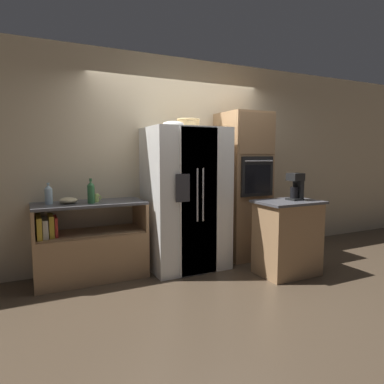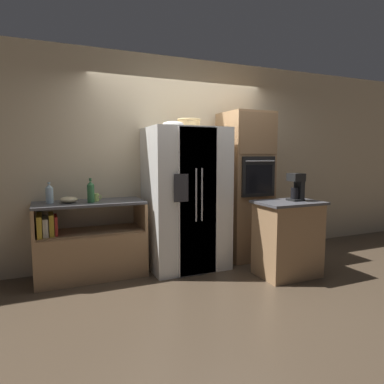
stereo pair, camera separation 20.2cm
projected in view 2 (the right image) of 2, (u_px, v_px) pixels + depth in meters
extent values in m
plane|color=#4C3D2D|center=(195.00, 267.00, 4.54)|extent=(20.00, 20.00, 0.00)
cube|color=beige|center=(181.00, 160.00, 4.84)|extent=(12.00, 0.06, 2.80)
cube|color=#A87F56|center=(91.00, 254.00, 4.15)|extent=(1.28, 0.58, 0.55)
cube|color=#A87F56|center=(90.00, 231.00, 4.12)|extent=(1.23, 0.53, 0.02)
cube|color=#A87F56|center=(33.00, 222.00, 3.86)|extent=(0.04, 0.58, 0.34)
cube|color=#A87F56|center=(140.00, 215.00, 4.35)|extent=(0.04, 0.58, 0.34)
cube|color=#4C4C51|center=(89.00, 203.00, 4.09)|extent=(1.28, 0.58, 0.03)
cube|color=gold|center=(39.00, 225.00, 3.86)|extent=(0.05, 0.41, 0.24)
cube|color=silver|center=(45.00, 226.00, 3.89)|extent=(0.06, 0.33, 0.21)
cube|color=gold|center=(51.00, 224.00, 3.91)|extent=(0.05, 0.30, 0.24)
cube|color=#B72D28|center=(56.00, 225.00, 3.93)|extent=(0.03, 0.27, 0.22)
cube|color=white|center=(186.00, 198.00, 4.47)|extent=(1.00, 0.77, 1.82)
cube|color=white|center=(198.00, 202.00, 4.11)|extent=(0.49, 0.02, 1.79)
cube|color=white|center=(199.00, 202.00, 4.11)|extent=(0.49, 0.02, 1.79)
cylinder|color=#B2B2B7|center=(196.00, 195.00, 4.06)|extent=(0.02, 0.02, 0.64)
cylinder|color=#B2B2B7|center=(202.00, 195.00, 4.09)|extent=(0.02, 0.02, 0.64)
cube|color=#2D2D33|center=(181.00, 188.00, 3.99)|extent=(0.18, 0.01, 0.33)
cube|color=#A87F56|center=(244.00, 186.00, 4.88)|extent=(0.61, 0.65, 2.06)
cube|color=black|center=(258.00, 177.00, 4.55)|extent=(0.50, 0.04, 0.54)
cube|color=black|center=(259.00, 179.00, 4.54)|extent=(0.41, 0.01, 0.38)
cylinder|color=#B2B2B7|center=(260.00, 161.00, 4.50)|extent=(0.44, 0.02, 0.02)
cube|color=#94704C|center=(259.00, 133.00, 4.50)|extent=(0.58, 0.01, 0.55)
cube|color=#A87F56|center=(288.00, 240.00, 4.17)|extent=(0.71, 0.51, 0.89)
cube|color=#4C4C51|center=(289.00, 203.00, 4.12)|extent=(0.78, 0.55, 0.03)
cylinder|color=tan|center=(189.00, 124.00, 4.47)|extent=(0.29, 0.29, 0.11)
torus|color=tan|center=(189.00, 120.00, 4.46)|extent=(0.31, 0.31, 0.02)
ellipsoid|color=white|center=(173.00, 124.00, 4.26)|extent=(0.26, 0.26, 0.07)
cylinder|color=silver|center=(49.00, 196.00, 3.95)|extent=(0.09, 0.09, 0.18)
cone|color=silver|center=(49.00, 186.00, 3.94)|extent=(0.09, 0.09, 0.05)
cylinder|color=silver|center=(49.00, 183.00, 3.94)|extent=(0.03, 0.03, 0.02)
cylinder|color=#33723F|center=(91.00, 194.00, 4.00)|extent=(0.08, 0.08, 0.21)
cone|color=#33723F|center=(90.00, 183.00, 3.99)|extent=(0.08, 0.08, 0.04)
cylinder|color=#33723F|center=(90.00, 180.00, 3.98)|extent=(0.03, 0.03, 0.04)
cylinder|color=#B2D166|center=(96.00, 197.00, 4.12)|extent=(0.08, 0.08, 0.10)
torus|color=#B2D166|center=(99.00, 197.00, 4.14)|extent=(0.06, 0.01, 0.06)
ellipsoid|color=beige|center=(69.00, 200.00, 4.00)|extent=(0.20, 0.20, 0.07)
cube|color=black|center=(295.00, 200.00, 4.17)|extent=(0.16, 0.16, 0.02)
cylinder|color=black|center=(295.00, 193.00, 4.16)|extent=(0.10, 0.10, 0.14)
cube|color=black|center=(299.00, 187.00, 4.18)|extent=(0.06, 0.14, 0.33)
cube|color=black|center=(296.00, 177.00, 4.14)|extent=(0.16, 0.16, 0.09)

